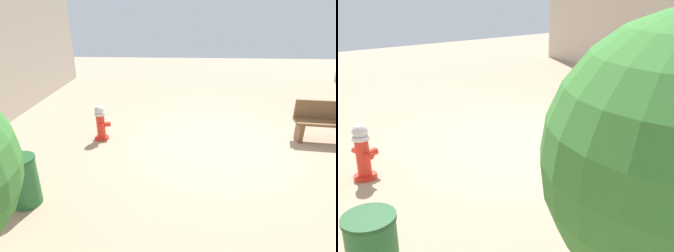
% 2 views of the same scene
% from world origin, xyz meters
% --- Properties ---
extents(ground_plane, '(23.40, 23.40, 0.00)m').
position_xyz_m(ground_plane, '(0.00, 0.00, 0.00)').
color(ground_plane, tan).
extents(fire_hydrant, '(0.40, 0.42, 0.84)m').
position_xyz_m(fire_hydrant, '(2.78, -0.15, 0.42)').
color(fire_hydrant, red).
rests_on(fire_hydrant, ground_plane).
extents(bench_near, '(1.48, 0.59, 0.95)m').
position_xyz_m(bench_near, '(-2.50, -0.32, 0.48)').
color(bench_near, brown).
rests_on(bench_near, ground_plane).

